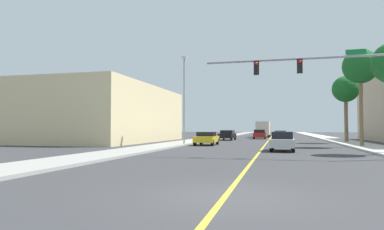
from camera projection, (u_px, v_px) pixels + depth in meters
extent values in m
plane|color=#38383A|center=(269.00, 140.00, 49.32)|extent=(192.00, 192.00, 0.00)
cube|color=#9E9B93|center=(207.00, 139.00, 51.59)|extent=(3.33, 168.00, 0.15)
cube|color=beige|center=(336.00, 140.00, 47.05)|extent=(3.33, 168.00, 0.15)
cube|color=yellow|center=(269.00, 140.00, 49.32)|extent=(0.16, 144.00, 0.01)
cube|color=beige|center=(106.00, 114.00, 44.13)|extent=(14.02, 23.56, 7.01)
cylinder|color=gray|center=(296.00, 59.00, 20.27)|extent=(10.95, 0.14, 0.14)
cube|color=black|center=(300.00, 66.00, 20.21)|extent=(0.32, 0.24, 0.84)
sphere|color=red|center=(300.00, 62.00, 20.08)|extent=(0.20, 0.20, 0.20)
cube|color=black|center=(256.00, 68.00, 20.84)|extent=(0.32, 0.24, 0.84)
sphere|color=red|center=(256.00, 64.00, 20.71)|extent=(0.20, 0.20, 0.20)
cube|color=#147233|center=(356.00, 52.00, 19.47)|extent=(1.10, 0.04, 0.28)
cylinder|color=gray|center=(184.00, 101.00, 34.64)|extent=(0.16, 0.16, 8.75)
cube|color=beige|center=(184.00, 57.00, 34.82)|extent=(0.56, 0.28, 0.20)
cone|color=#195B23|center=(384.00, 68.00, 23.36)|extent=(1.44, 0.95, 1.39)
cone|color=#195B23|center=(380.00, 66.00, 22.67)|extent=(0.53, 1.53, 1.35)
cylinder|color=brown|center=(361.00, 106.00, 30.84)|extent=(0.34, 0.34, 7.28)
sphere|color=#195B23|center=(360.00, 66.00, 30.98)|extent=(3.17, 3.17, 3.17)
cone|color=#195B23|center=(372.00, 68.00, 30.65)|extent=(0.54, 1.48, 1.42)
cone|color=#195B23|center=(363.00, 70.00, 31.71)|extent=(1.61, 1.05, 1.68)
cone|color=#195B23|center=(350.00, 70.00, 31.68)|extent=(1.13, 1.54, 1.40)
cone|color=#195B23|center=(353.00, 68.00, 30.61)|extent=(1.16, 1.44, 1.48)
cone|color=#195B23|center=(368.00, 66.00, 30.04)|extent=(1.34, 0.91, 1.56)
cylinder|color=brown|center=(346.00, 115.00, 39.10)|extent=(0.41, 0.41, 6.13)
sphere|color=#195B23|center=(346.00, 89.00, 39.22)|extent=(3.04, 3.04, 3.04)
cone|color=#195B23|center=(354.00, 91.00, 39.16)|extent=(0.67, 1.59, 1.43)
cone|color=#195B23|center=(345.00, 91.00, 40.06)|extent=(1.57, 0.64, 1.40)
cone|color=#195B23|center=(338.00, 91.00, 39.87)|extent=(1.07, 1.50, 1.31)
cone|color=#195B23|center=(340.00, 90.00, 38.86)|extent=(1.08, 1.28, 1.35)
cone|color=#195B23|center=(350.00, 90.00, 38.31)|extent=(1.45, 0.93, 1.36)
cube|color=slate|center=(280.00, 136.00, 48.89)|extent=(1.96, 4.48, 0.60)
cube|color=black|center=(280.00, 132.00, 48.78)|extent=(1.64, 1.98, 0.44)
cylinder|color=black|center=(274.00, 137.00, 50.66)|extent=(0.25, 0.65, 0.64)
cylinder|color=black|center=(285.00, 138.00, 50.33)|extent=(0.25, 0.65, 0.64)
cylinder|color=black|center=(275.00, 138.00, 47.42)|extent=(0.25, 0.65, 0.64)
cylinder|color=black|center=(286.00, 138.00, 47.09)|extent=(0.25, 0.65, 0.64)
cube|color=#BCBCC1|center=(282.00, 143.00, 25.62)|extent=(1.82, 4.05, 0.60)
cube|color=black|center=(282.00, 135.00, 25.71)|extent=(1.56, 1.78, 0.54)
cylinder|color=black|center=(273.00, 146.00, 27.21)|extent=(0.23, 0.64, 0.64)
cylinder|color=black|center=(293.00, 146.00, 26.80)|extent=(0.23, 0.64, 0.64)
cylinder|color=black|center=(271.00, 148.00, 24.41)|extent=(0.23, 0.64, 0.64)
cylinder|color=black|center=(293.00, 148.00, 24.00)|extent=(0.23, 0.64, 0.64)
cube|color=black|center=(227.00, 136.00, 48.51)|extent=(2.06, 4.62, 0.62)
cube|color=black|center=(227.00, 132.00, 48.69)|extent=(1.77, 2.41, 0.48)
cylinder|color=black|center=(231.00, 138.00, 46.59)|extent=(0.24, 0.65, 0.64)
cylinder|color=black|center=(219.00, 138.00, 47.07)|extent=(0.24, 0.65, 0.64)
cylinder|color=black|center=(235.00, 138.00, 49.92)|extent=(0.24, 0.65, 0.64)
cylinder|color=black|center=(224.00, 137.00, 50.40)|extent=(0.24, 0.65, 0.64)
cube|color=gold|center=(207.00, 139.00, 34.26)|extent=(1.98, 4.06, 0.60)
cube|color=black|center=(206.00, 134.00, 34.22)|extent=(1.73, 1.77, 0.43)
cylinder|color=black|center=(212.00, 143.00, 32.61)|extent=(0.23, 0.64, 0.64)
cylinder|color=black|center=(195.00, 143.00, 33.03)|extent=(0.23, 0.64, 0.64)
cylinder|color=black|center=(217.00, 142.00, 35.46)|extent=(0.23, 0.64, 0.64)
cylinder|color=black|center=(201.00, 141.00, 35.88)|extent=(0.23, 0.64, 0.64)
cube|color=red|center=(259.00, 135.00, 54.14)|extent=(2.11, 4.33, 0.66)
cube|color=black|center=(259.00, 131.00, 54.23)|extent=(1.78, 1.86, 0.51)
cylinder|color=black|center=(254.00, 137.00, 55.85)|extent=(0.25, 0.65, 0.64)
cylinder|color=black|center=(265.00, 137.00, 55.48)|extent=(0.25, 0.65, 0.64)
cylinder|color=black|center=(254.00, 137.00, 52.76)|extent=(0.25, 0.65, 0.64)
cylinder|color=black|center=(265.00, 137.00, 52.40)|extent=(0.25, 0.65, 0.64)
cube|color=red|center=(264.00, 130.00, 67.09)|extent=(2.44, 2.09, 1.60)
cube|color=beige|center=(263.00, 128.00, 63.58)|extent=(2.50, 5.32, 2.48)
cylinder|color=black|center=(259.00, 134.00, 67.34)|extent=(0.30, 0.90, 0.90)
cylinder|color=black|center=(270.00, 134.00, 66.78)|extent=(0.30, 0.90, 0.90)
cylinder|color=black|center=(257.00, 135.00, 62.54)|extent=(0.30, 0.90, 0.90)
cylinder|color=black|center=(268.00, 135.00, 61.98)|extent=(0.30, 0.90, 0.90)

